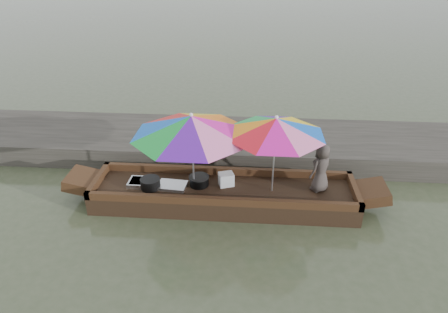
# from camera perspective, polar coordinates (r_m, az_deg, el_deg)

# --- Properties ---
(water) EXTENTS (80.00, 80.00, 0.00)m
(water) POSITION_cam_1_polar(r_m,az_deg,el_deg) (7.97, -0.06, -6.69)
(water) COLOR #3C462C
(water) RESTS_ON ground
(dock) EXTENTS (22.00, 2.20, 0.50)m
(dock) POSITION_cam_1_polar(r_m,az_deg,el_deg) (9.73, 0.95, 1.93)
(dock) COLOR #2D2B26
(dock) RESTS_ON ground
(boat_hull) EXTENTS (5.08, 1.20, 0.35)m
(boat_hull) POSITION_cam_1_polar(r_m,az_deg,el_deg) (7.87, -0.06, -5.65)
(boat_hull) COLOR black
(boat_hull) RESTS_ON water
(cooking_pot) EXTENTS (0.39, 0.39, 0.20)m
(cooking_pot) POSITION_cam_1_polar(r_m,az_deg,el_deg) (7.87, -10.48, -3.80)
(cooking_pot) COLOR black
(cooking_pot) RESTS_ON boat_hull
(tray_crayfish) EXTENTS (0.55, 0.38, 0.09)m
(tray_crayfish) POSITION_cam_1_polar(r_m,az_deg,el_deg) (8.03, -11.52, -3.66)
(tray_crayfish) COLOR silver
(tray_crayfish) RESTS_ON boat_hull
(tray_scallop) EXTENTS (0.58, 0.43, 0.06)m
(tray_scallop) POSITION_cam_1_polar(r_m,az_deg,el_deg) (7.87, -7.41, -4.14)
(tray_scallop) COLOR silver
(tray_scallop) RESTS_ON boat_hull
(charcoal_grill) EXTENTS (0.38, 0.38, 0.18)m
(charcoal_grill) POSITION_cam_1_polar(r_m,az_deg,el_deg) (7.85, -3.59, -3.53)
(charcoal_grill) COLOR black
(charcoal_grill) RESTS_ON boat_hull
(supply_bag) EXTENTS (0.34, 0.30, 0.26)m
(supply_bag) POSITION_cam_1_polar(r_m,az_deg,el_deg) (7.81, 0.31, -3.27)
(supply_bag) COLOR silver
(supply_bag) RESTS_ON boat_hull
(vendor) EXTENTS (0.56, 0.55, 0.97)m
(vendor) POSITION_cam_1_polar(r_m,az_deg,el_deg) (7.70, 13.70, -1.58)
(vendor) COLOR #3E3632
(vendor) RESTS_ON boat_hull
(umbrella_bow) EXTENTS (2.94, 2.94, 1.55)m
(umbrella_bow) POSITION_cam_1_polar(r_m,az_deg,el_deg) (7.44, -4.50, 0.65)
(umbrella_bow) COLOR #E514A4
(umbrella_bow) RESTS_ON boat_hull
(umbrella_stern) EXTENTS (2.38, 2.38, 1.55)m
(umbrella_stern) POSITION_cam_1_polar(r_m,az_deg,el_deg) (7.38, 7.17, 0.23)
(umbrella_stern) COLOR yellow
(umbrella_stern) RESTS_ON boat_hull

